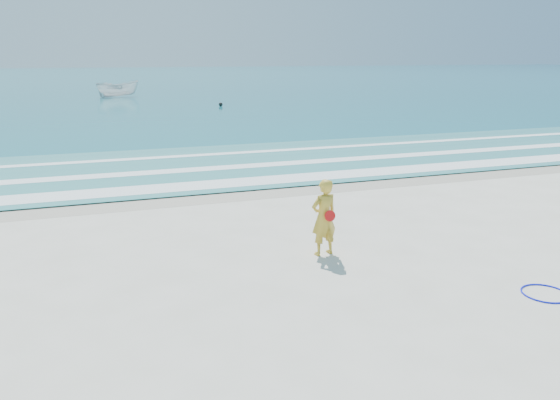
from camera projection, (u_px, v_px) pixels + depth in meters
name	position (u px, v px, depth m)	size (l,w,h in m)	color
ground	(334.00, 297.00, 11.02)	(400.00, 400.00, 0.00)	silver
wet_sand	(227.00, 193.00, 19.23)	(400.00, 2.40, 0.00)	#B2A893
ocean	(110.00, 79.00, 106.80)	(400.00, 190.00, 0.04)	#19727F
shallow	(200.00, 166.00, 23.78)	(400.00, 10.00, 0.01)	#59B7AD
foam_near	(219.00, 184.00, 20.40)	(400.00, 1.40, 0.01)	white
foam_mid	(203.00, 169.00, 23.05)	(400.00, 0.90, 0.01)	white
foam_far	(190.00, 156.00, 26.06)	(400.00, 0.60, 0.01)	white
hoop	(545.00, 293.00, 11.15)	(0.93, 0.93, 0.03)	#0C17E2
boat	(118.00, 89.00, 61.35)	(1.76, 4.69, 1.81)	silver
buoy	(221.00, 104.00, 50.63)	(0.36, 0.36, 0.36)	black
woman	(324.00, 217.00, 13.14)	(0.76, 0.57, 1.89)	gold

